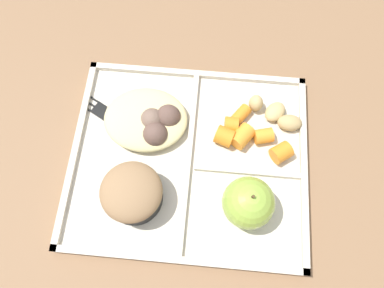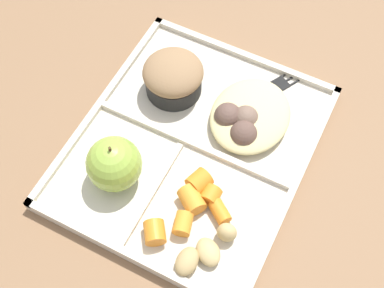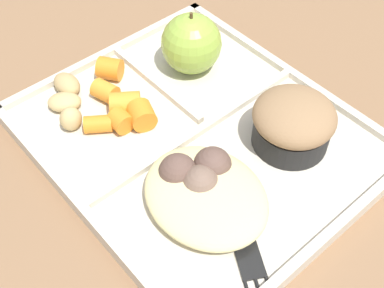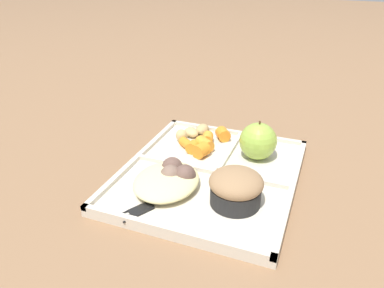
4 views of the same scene
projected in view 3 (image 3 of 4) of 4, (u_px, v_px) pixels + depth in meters
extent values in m
plane|color=#846042|center=(198.00, 142.00, 0.54)|extent=(6.00, 6.00, 0.00)
cube|color=beige|center=(198.00, 138.00, 0.54)|extent=(0.35, 0.30, 0.01)
cube|color=beige|center=(82.00, 208.00, 0.47)|extent=(0.35, 0.01, 0.01)
cube|color=beige|center=(289.00, 72.00, 0.59)|extent=(0.35, 0.01, 0.01)
cube|color=beige|center=(106.00, 54.00, 0.61)|extent=(0.01, 0.30, 0.01)
cube|color=beige|center=(324.00, 239.00, 0.45)|extent=(0.01, 0.30, 0.01)
cube|color=beige|center=(200.00, 133.00, 0.53)|extent=(0.01, 0.28, 0.01)
cube|color=beige|center=(156.00, 84.00, 0.58)|extent=(0.16, 0.01, 0.01)
sphere|color=#93B742|center=(191.00, 44.00, 0.58)|extent=(0.07, 0.07, 0.07)
cylinder|color=#4C381E|center=(191.00, 17.00, 0.55)|extent=(0.00, 0.00, 0.01)
cylinder|color=black|center=(291.00, 132.00, 0.52)|extent=(0.08, 0.08, 0.03)
ellipsoid|color=#93704C|center=(295.00, 116.00, 0.50)|extent=(0.08, 0.08, 0.04)
cylinder|color=orange|center=(98.00, 124.00, 0.53)|extent=(0.03, 0.03, 0.02)
cylinder|color=orange|center=(121.00, 121.00, 0.53)|extent=(0.02, 0.02, 0.02)
cylinder|color=orange|center=(142.00, 115.00, 0.53)|extent=(0.03, 0.03, 0.03)
cylinder|color=orange|center=(125.00, 104.00, 0.54)|extent=(0.04, 0.04, 0.03)
cylinder|color=orange|center=(110.00, 69.00, 0.58)|extent=(0.04, 0.04, 0.03)
cylinder|color=orange|center=(105.00, 91.00, 0.56)|extent=(0.03, 0.03, 0.02)
ellipsoid|color=tan|center=(67.00, 84.00, 0.57)|extent=(0.04, 0.03, 0.02)
ellipsoid|color=tan|center=(64.00, 102.00, 0.55)|extent=(0.04, 0.05, 0.02)
ellipsoid|color=tan|center=(71.00, 119.00, 0.53)|extent=(0.02, 0.03, 0.03)
ellipsoid|color=beige|center=(206.00, 195.00, 0.47)|extent=(0.13, 0.11, 0.03)
sphere|color=brown|center=(210.00, 165.00, 0.49)|extent=(0.03, 0.03, 0.03)
sphere|color=brown|center=(178.00, 172.00, 0.48)|extent=(0.04, 0.04, 0.04)
sphere|color=brown|center=(212.00, 166.00, 0.48)|extent=(0.04, 0.04, 0.04)
sphere|color=#755B4C|center=(200.00, 184.00, 0.47)|extent=(0.04, 0.04, 0.04)
cube|color=black|center=(231.00, 201.00, 0.48)|extent=(0.08, 0.05, 0.00)
cube|color=black|center=(249.00, 260.00, 0.44)|extent=(0.04, 0.04, 0.00)
cylinder|color=black|center=(269.00, 287.00, 0.42)|extent=(0.02, 0.01, 0.00)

